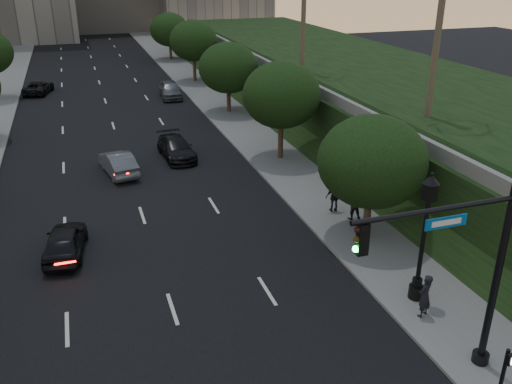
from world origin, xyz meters
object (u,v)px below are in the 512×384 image
object	(u,v)px
traffic_signal_mast	(469,279)
pedestrian_a	(425,296)
sedan_near_left	(65,241)
sedan_far_left	(38,87)
street_lamp	(422,244)
pedestrian_b	(353,203)
sedan_near_right	(176,148)
pedestrian_c	(335,197)
sedan_mid_left	(118,163)
sedan_far_right	(170,90)

from	to	relation	value
traffic_signal_mast	pedestrian_a	bearing A→B (deg)	75.45
sedan_near_left	sedan_far_left	xyz separation A→B (m)	(-2.28, 35.50, -0.07)
street_lamp	pedestrian_b	bearing A→B (deg)	82.31
sedan_near_right	pedestrian_c	distance (m)	13.32
sedan_near_right	pedestrian_b	distance (m)	14.58
traffic_signal_mast	street_lamp	distance (m)	4.28
street_lamp	sedan_far_left	world-z (taller)	street_lamp
sedan_mid_left	street_lamp	bearing A→B (deg)	108.56
sedan_near_right	pedestrian_a	world-z (taller)	pedestrian_a
sedan_near_left	sedan_mid_left	size ratio (longest dim) A/B	0.95
sedan_near_left	pedestrian_a	xyz separation A→B (m)	(13.01, -9.52, 0.33)
street_lamp	pedestrian_a	world-z (taller)	street_lamp
traffic_signal_mast	sedan_far_left	xyz separation A→B (m)	(-14.54, 47.88, -3.02)
sedan_mid_left	sedan_near_left	bearing A→B (deg)	61.04
street_lamp	sedan_near_right	size ratio (longest dim) A/B	1.15
street_lamp	sedan_mid_left	bearing A→B (deg)	118.82
traffic_signal_mast	pedestrian_a	distance (m)	3.96
sedan_far_left	sedan_far_right	bearing A→B (deg)	169.45
pedestrian_c	sedan_near_right	bearing A→B (deg)	-51.24
traffic_signal_mast	sedan_mid_left	world-z (taller)	traffic_signal_mast
pedestrian_b	traffic_signal_mast	bearing A→B (deg)	93.53
sedan_far_left	pedestrian_b	world-z (taller)	pedestrian_b
sedan_far_right	pedestrian_a	xyz separation A→B (m)	(2.76, -38.98, 0.22)
street_lamp	sedan_far_right	world-z (taller)	street_lamp
traffic_signal_mast	pedestrian_c	bearing A→B (deg)	82.42
sedan_near_right	pedestrian_a	bearing A→B (deg)	-79.04
sedan_near_left	traffic_signal_mast	bearing A→B (deg)	142.97
sedan_mid_left	sedan_far_right	bearing A→B (deg)	-119.70
traffic_signal_mast	pedestrian_a	world-z (taller)	traffic_signal_mast
sedan_mid_left	sedan_far_right	xyz separation A→B (m)	(6.89, 19.54, 0.09)
sedan_near_left	sedan_far_right	bearing A→B (deg)	-100.94
sedan_mid_left	traffic_signal_mast	bearing A→B (deg)	101.50
traffic_signal_mast	pedestrian_b	xyz separation A→B (m)	(2.16, 11.31, -2.61)
sedan_near_left	sedan_mid_left	world-z (taller)	sedan_mid_left
sedan_mid_left	pedestrian_c	size ratio (longest dim) A/B	2.61
sedan_far_left	pedestrian_a	distance (m)	47.55
street_lamp	sedan_near_right	world-z (taller)	street_lamp
sedan_near_left	sedan_near_right	size ratio (longest dim) A/B	0.87
pedestrian_b	sedan_near_right	bearing A→B (deg)	-47.23
pedestrian_a	pedestrian_b	world-z (taller)	pedestrian_b
sedan_mid_left	sedan_far_right	world-z (taller)	sedan_far_right
sedan_near_left	street_lamp	bearing A→B (deg)	156.25
traffic_signal_mast	sedan_far_left	world-z (taller)	traffic_signal_mast
sedan_far_right	pedestrian_a	bearing A→B (deg)	-82.82
sedan_far_left	sedan_mid_left	bearing A→B (deg)	117.61
sedan_near_right	pedestrian_b	xyz separation A→B (m)	(6.94, -12.82, 0.35)
traffic_signal_mast	pedestrian_b	bearing A→B (deg)	79.17
traffic_signal_mast	pedestrian_b	distance (m)	11.80
pedestrian_a	sedan_far_left	bearing A→B (deg)	-96.22
street_lamp	sedan_near_right	distance (m)	21.09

